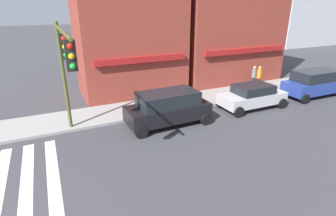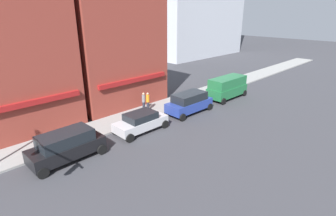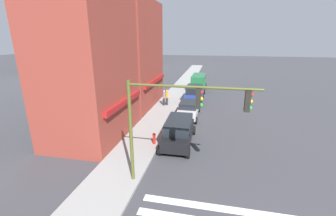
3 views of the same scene
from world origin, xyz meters
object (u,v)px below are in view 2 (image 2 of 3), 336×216
object	(u,v)px
fire_hydrant	(46,146)
suv_black	(67,145)
pedestrian_grey_coat	(144,101)
suv_blue	(189,102)
sedan_silver	(141,122)
pedestrian_orange_vest	(148,101)
van_green	(227,87)

from	to	relation	value
fire_hydrant	suv_black	bearing A→B (deg)	-67.80
suv_black	pedestrian_grey_coat	size ratio (longest dim) A/B	2.68
suv_blue	pedestrian_grey_coat	size ratio (longest dim) A/B	2.68
sedan_silver	fire_hydrant	world-z (taller)	sedan_silver
sedan_silver	pedestrian_grey_coat	distance (m)	4.33
pedestrian_grey_coat	fire_hydrant	bearing A→B (deg)	134.39
pedestrian_orange_vest	pedestrian_grey_coat	distance (m)	0.40
pedestrian_orange_vest	fire_hydrant	size ratio (longest dim) A/B	2.10
pedestrian_grey_coat	sedan_silver	bearing A→B (deg)	173.03
suv_black	sedan_silver	world-z (taller)	suv_black
suv_black	pedestrian_grey_coat	distance (m)	9.57
van_green	fire_hydrant	xyz separation A→B (m)	(-18.99, 1.70, -0.67)
pedestrian_grey_coat	van_green	bearing A→B (deg)	-73.15
pedestrian_orange_vest	suv_black	bearing A→B (deg)	-167.48
pedestrian_orange_vest	fire_hydrant	xyz separation A→B (m)	(-10.01, -1.20, -0.46)
suv_black	pedestrian_orange_vest	bearing A→B (deg)	15.89
sedan_silver	suv_blue	world-z (taller)	suv_blue
sedan_silver	suv_black	bearing A→B (deg)	-179.71
van_green	fire_hydrant	size ratio (longest dim) A/B	5.97
suv_blue	van_green	distance (m)	6.34
suv_blue	pedestrian_orange_vest	xyz separation A→B (m)	(-2.64, 2.90, 0.04)
sedan_silver	van_green	world-z (taller)	van_green
suv_blue	fire_hydrant	xyz separation A→B (m)	(-12.65, 1.70, -0.42)
pedestrian_grey_coat	suv_black	bearing A→B (deg)	145.14
pedestrian_orange_vest	pedestrian_grey_coat	bearing A→B (deg)	131.94
van_green	suv_black	bearing A→B (deg)	-179.13
suv_blue	van_green	bearing A→B (deg)	1.29
suv_blue	pedestrian_orange_vest	bearing A→B (deg)	133.57
suv_black	van_green	world-z (taller)	van_green
suv_black	sedan_silver	xyz separation A→B (m)	(6.10, -0.00, -0.19)
pedestrian_orange_vest	sedan_silver	bearing A→B (deg)	-142.75
van_green	pedestrian_orange_vest	size ratio (longest dim) A/B	2.84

